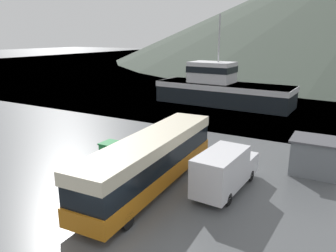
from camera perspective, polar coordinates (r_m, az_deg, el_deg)
The scene contains 8 objects.
ground_plane at distance 16.02m, azimuth -8.88°, elevation -18.73°, with size 400.00×400.00×0.00m, color #515456.
water_surface at distance 148.87m, azimuth 26.48°, elevation 10.40°, with size 240.00×240.00×0.00m, color slate.
tour_bus at distance 19.75m, azimuth -2.85°, elevation -5.76°, with size 3.18×12.93×3.22m.
delivery_van at distance 19.73m, azimuth 9.86°, elevation -7.45°, with size 2.32×6.05×2.58m.
fishing_boat at distance 44.76m, azimuth 9.27°, elevation 6.47°, with size 18.37×6.39×11.67m.
storage_bin at distance 25.84m, azimuth -10.24°, elevation -3.84°, with size 1.00×1.48×1.04m.
dock_kiosk at distance 23.98m, azimuth 24.28°, elevation -4.79°, with size 3.20×2.71×2.42m.
small_boat at distance 55.41m, azimuth 20.83°, elevation 5.55°, with size 6.27×6.32×0.81m.
Camera 1 is at (8.45, -10.26, 8.95)m, focal length 35.00 mm.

